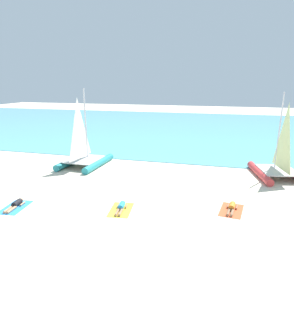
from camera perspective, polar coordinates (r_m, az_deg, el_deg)
ground_plane at (r=23.74m, az=3.45°, el=0.70°), size 120.00×120.00×0.00m
ocean_water at (r=43.56m, az=9.29°, el=7.79°), size 120.00×40.00×0.05m
sailboat_red at (r=22.24m, az=24.12°, el=0.47°), size 3.72×4.94×5.78m
sailboat_teal at (r=23.64m, az=-12.16°, el=2.51°), size 3.02×4.63×5.94m
towel_left at (r=17.25m, az=-24.24°, el=-6.97°), size 1.34×2.03×0.01m
sunbather_left at (r=17.25m, az=-24.17°, el=-6.50°), size 0.61×1.57×0.30m
towel_middle at (r=15.51m, az=-5.11°, el=-8.10°), size 1.37×2.04×0.01m
sunbather_middle at (r=15.52m, az=-5.07°, el=-7.57°), size 0.63×1.57×0.30m
towel_right at (r=16.02m, az=16.06°, el=-7.89°), size 1.32×2.02×0.01m
sunbather_right at (r=16.03m, az=16.13°, el=-7.39°), size 0.60×1.57×0.30m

